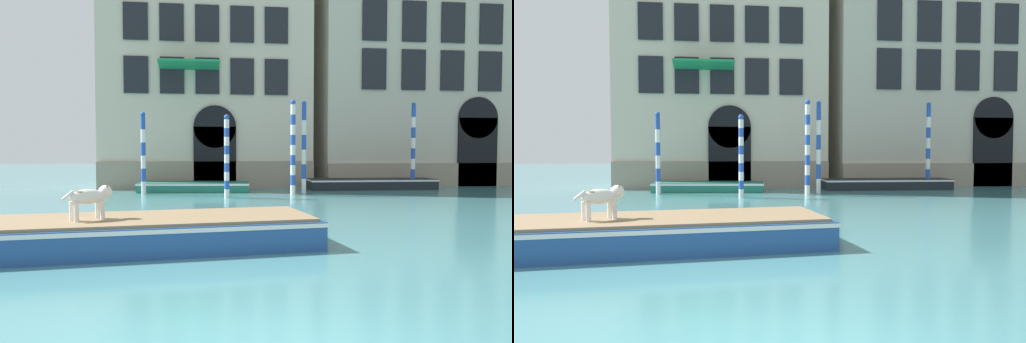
{
  "view_description": "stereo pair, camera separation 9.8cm",
  "coord_description": "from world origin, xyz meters",
  "views": [
    {
      "loc": [
        -0.53,
        -4.06,
        2.07
      ],
      "look_at": [
        1.7,
        13.35,
        1.2
      ],
      "focal_mm": 35.0,
      "sensor_mm": 36.0,
      "label": 1
    },
    {
      "loc": [
        -0.44,
        -4.07,
        2.07
      ],
      "look_at": [
        1.7,
        13.35,
        1.2
      ],
      "focal_mm": 35.0,
      "sensor_mm": 36.0,
      "label": 2
    }
  ],
  "objects": [
    {
      "name": "mooring_pole_3",
      "position": [
        3.75,
        16.89,
        2.06
      ],
      "size": [
        0.22,
        0.22,
        4.08
      ],
      "color": "white",
      "rests_on": "ground_plane"
    },
    {
      "name": "mooring_pole_1",
      "position": [
        4.4,
        17.65,
        2.06
      ],
      "size": [
        0.21,
        0.21,
        4.09
      ],
      "color": "white",
      "rests_on": "ground_plane"
    },
    {
      "name": "dog_on_deck",
      "position": [
        -2.51,
        5.99,
        1.09
      ],
      "size": [
        0.87,
        0.69,
        0.68
      ],
      "rotation": [
        0.0,
        0.0,
        0.64
      ],
      "color": "silver",
      "rests_on": "boat_foreground"
    },
    {
      "name": "mooring_pole_4",
      "position": [
        10.0,
        18.72,
        2.11
      ],
      "size": [
        0.21,
        0.21,
        4.19
      ],
      "color": "white",
      "rests_on": "ground_plane"
    },
    {
      "name": "mooring_pole_0",
      "position": [
        -2.63,
        17.97,
        1.81
      ],
      "size": [
        0.21,
        0.21,
        3.58
      ],
      "color": "white",
      "rests_on": "ground_plane"
    },
    {
      "name": "boat_moored_near_palazzo",
      "position": [
        -0.43,
        19.13,
        0.23
      ],
      "size": [
        5.24,
        2.32,
        0.43
      ],
      "rotation": [
        0.0,
        0.0,
        -0.11
      ],
      "color": "#1E6651",
      "rests_on": "ground_plane"
    },
    {
      "name": "boat_moored_far",
      "position": [
        8.17,
        19.36,
        0.27
      ],
      "size": [
        6.24,
        1.79,
        0.51
      ],
      "rotation": [
        0.0,
        0.0,
        -0.03
      ],
      "color": "black",
      "rests_on": "ground_plane"
    },
    {
      "name": "palazzo_right",
      "position": [
        12.89,
        23.5,
        8.28
      ],
      "size": [
        13.18,
        6.13,
        16.59
      ],
      "color": "#BCB29E",
      "rests_on": "ground_plane"
    },
    {
      "name": "mooring_pole_2",
      "position": [
        0.86,
        16.09,
        1.71
      ],
      "size": [
        0.21,
        0.21,
        3.38
      ],
      "color": "white",
      "rests_on": "ground_plane"
    },
    {
      "name": "palazzo_left",
      "position": [
        0.23,
        23.5,
        8.15
      ],
      "size": [
        10.62,
        7.4,
        16.34
      ],
      "color": "beige",
      "rests_on": "ground_plane"
    },
    {
      "name": "boat_foreground",
      "position": [
        -1.96,
        6.18,
        0.34
      ],
      "size": [
        8.18,
        3.25,
        0.64
      ],
      "rotation": [
        0.0,
        0.0,
        0.11
      ],
      "color": "#234C8C",
      "rests_on": "ground_plane"
    }
  ]
}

